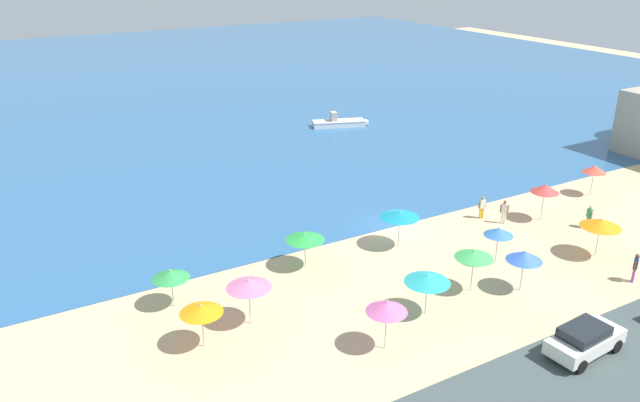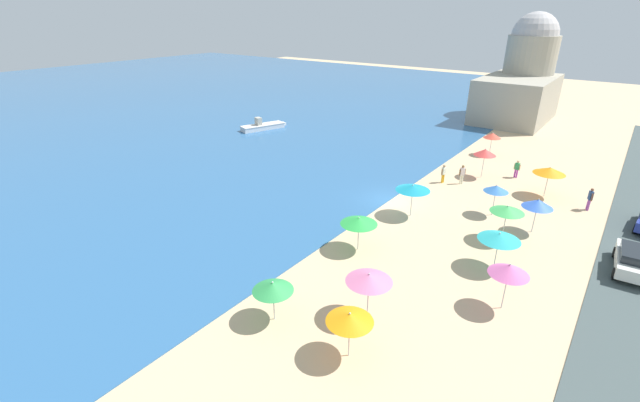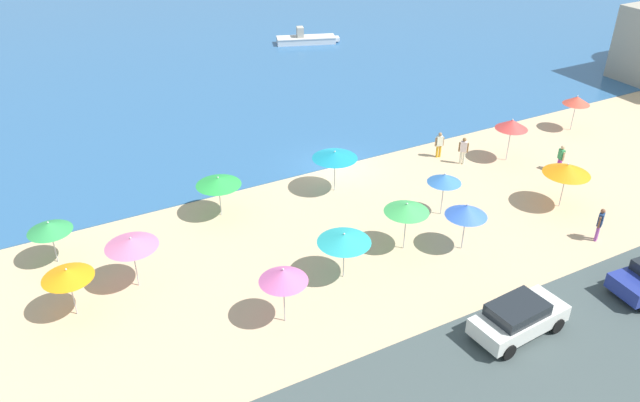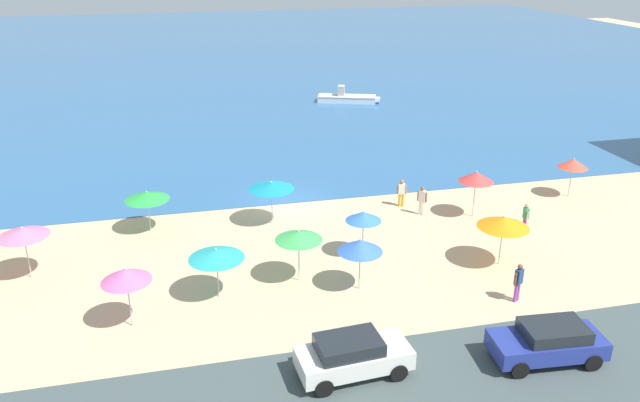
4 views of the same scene
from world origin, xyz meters
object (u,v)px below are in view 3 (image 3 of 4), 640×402
(beach_umbrella_3, at_px, (512,124))
(bather_0, at_px, (463,149))
(beach_umbrella_0, at_px, (335,155))
(beach_umbrella_12, at_px, (283,275))
(skiff_nearshore, at_px, (306,39))
(beach_umbrella_6, at_px, (49,227))
(beach_umbrella_10, at_px, (445,178))
(parked_car_3, at_px, (518,317))
(beach_umbrella_1, at_px, (467,210))
(bather_3, at_px, (600,223))
(bather_1, at_px, (439,143))
(beach_umbrella_8, at_px, (67,274))
(beach_umbrella_2, at_px, (131,242))
(beach_umbrella_5, at_px, (567,169))
(beach_umbrella_4, at_px, (218,181))
(bather_2, at_px, (561,157))
(beach_umbrella_7, at_px, (577,100))
(beach_umbrella_11, at_px, (344,238))
(beach_umbrella_9, at_px, (407,208))

(beach_umbrella_3, bearing_deg, bather_0, 161.83)
(beach_umbrella_0, bearing_deg, beach_umbrella_3, -8.44)
(beach_umbrella_12, bearing_deg, bather_0, 26.58)
(beach_umbrella_12, relative_size, skiff_nearshore, 0.44)
(beach_umbrella_6, height_order, skiff_nearshore, beach_umbrella_6)
(beach_umbrella_10, height_order, bather_0, beach_umbrella_10)
(beach_umbrella_6, relative_size, parked_car_3, 0.53)
(skiff_nearshore, bearing_deg, beach_umbrella_0, -113.83)
(beach_umbrella_1, xyz_separation_m, bather_3, (6.13, -2.49, -1.10))
(bather_1, bearing_deg, beach_umbrella_8, -168.06)
(beach_umbrella_2, relative_size, beach_umbrella_6, 1.16)
(beach_umbrella_1, bearing_deg, beach_umbrella_6, 155.16)
(beach_umbrella_5, distance_m, skiff_nearshore, 32.53)
(beach_umbrella_4, distance_m, bather_3, 18.46)
(beach_umbrella_0, height_order, beach_umbrella_12, beach_umbrella_12)
(bather_3, height_order, parked_car_3, bather_3)
(bather_2, bearing_deg, beach_umbrella_5, -135.67)
(bather_2, distance_m, skiff_nearshore, 29.54)
(bather_3, distance_m, skiff_nearshore, 35.66)
(beach_umbrella_2, relative_size, beach_umbrella_12, 0.96)
(beach_umbrella_1, height_order, beach_umbrella_12, beach_umbrella_12)
(beach_umbrella_12, height_order, bather_0, beach_umbrella_12)
(bather_0, bearing_deg, skiff_nearshore, 83.43)
(beach_umbrella_7, distance_m, skiff_nearshore, 26.54)
(beach_umbrella_7, bearing_deg, beach_umbrella_0, 179.22)
(beach_umbrella_11, xyz_separation_m, parked_car_3, (4.08, -6.34, -1.19))
(beach_umbrella_4, height_order, beach_umbrella_9, beach_umbrella_9)
(beach_umbrella_2, relative_size, beach_umbrella_5, 1.00)
(beach_umbrella_1, height_order, beach_umbrella_11, beach_umbrella_1)
(beach_umbrella_8, distance_m, parked_car_3, 17.56)
(beach_umbrella_0, relative_size, beach_umbrella_8, 1.07)
(beach_umbrella_1, xyz_separation_m, beach_umbrella_8, (-16.78, 3.68, -0.05))
(beach_umbrella_5, distance_m, beach_umbrella_9, 9.43)
(bather_3, bearing_deg, bather_2, 57.38)
(beach_umbrella_4, height_order, bather_2, beach_umbrella_4)
(beach_umbrella_5, bearing_deg, beach_umbrella_1, -174.83)
(bather_1, distance_m, parked_car_3, 15.50)
(beach_umbrella_0, bearing_deg, skiff_nearshore, 66.17)
(bather_0, bearing_deg, beach_umbrella_0, 174.85)
(beach_umbrella_8, bearing_deg, beach_umbrella_5, -7.30)
(beach_umbrella_7, bearing_deg, beach_umbrella_6, 179.22)
(beach_umbrella_12, xyz_separation_m, skiff_nearshore, (18.16, 33.75, -1.83))
(beach_umbrella_4, height_order, skiff_nearshore, beach_umbrella_4)
(beach_umbrella_3, bearing_deg, skiff_nearshore, 89.25)
(beach_umbrella_1, distance_m, beach_umbrella_10, 3.12)
(beach_umbrella_9, bearing_deg, beach_umbrella_1, -28.27)
(beach_umbrella_6, relative_size, beach_umbrella_12, 0.83)
(bather_0, relative_size, skiff_nearshore, 0.28)
(bather_3, bearing_deg, beach_umbrella_5, 74.39)
(beach_umbrella_9, relative_size, beach_umbrella_11, 1.06)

